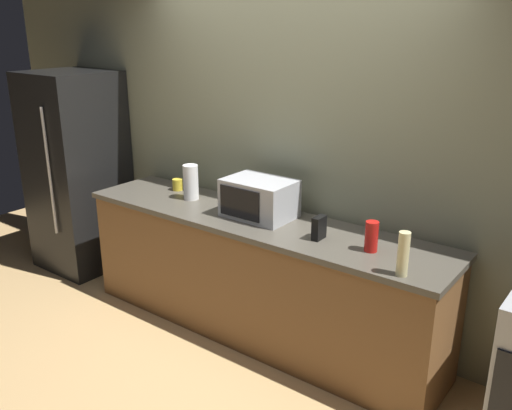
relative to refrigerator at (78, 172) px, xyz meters
The scene contains 10 objects.
ground_plane 2.27m from the refrigerator, 11.03° to the right, with size 8.00×8.00×0.00m, color tan.
back_wall 2.14m from the refrigerator, 11.32° to the left, with size 6.40×0.10×2.70m, color gray.
counter_run 2.10m from the refrigerator, ahead, with size 2.84×0.64×0.90m.
refrigerator is the anchor object (origin of this frame).
microwave 2.05m from the refrigerator, ahead, with size 0.48×0.35×0.27m.
paper_towel_roll 1.39m from the refrigerator, ahead, with size 0.12×0.12×0.27m, color white.
cordless_phone 2.60m from the refrigerator, ahead, with size 0.05×0.11×0.15m, color black.
bottle_hand_soap 3.24m from the refrigerator, ahead, with size 0.06×0.06×0.25m, color beige.
bottle_hot_sauce 2.95m from the refrigerator, ahead, with size 0.08×0.08×0.19m, color red.
mug_yellow 1.14m from the refrigerator, ahead, with size 0.08×0.08×0.09m, color yellow.
Camera 1 is at (2.19, -2.48, 2.23)m, focal length 38.63 mm.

